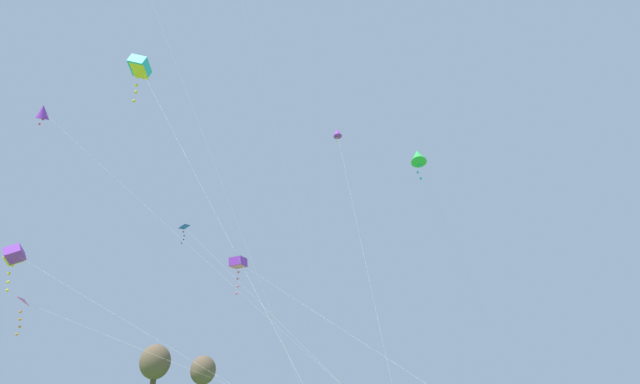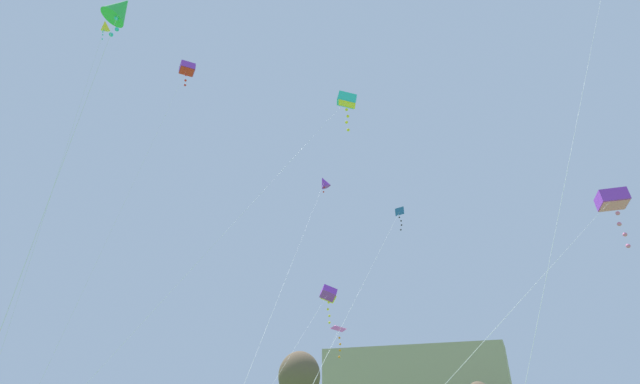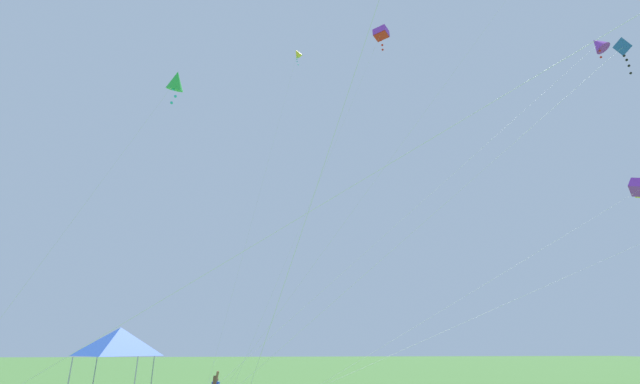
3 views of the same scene
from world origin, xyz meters
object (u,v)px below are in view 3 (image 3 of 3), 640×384
(festival_tent, at_px, (119,341))
(kite_yellow_diamond_4, at_px, (297,54))
(kite_blue_delta_0, at_px, (617,54))
(kite_purple_diamond_7, at_px, (598,44))
(kite_purple_box_6, at_px, (381,34))
(kite_green_diamond_2, at_px, (176,81))

(festival_tent, bearing_deg, kite_yellow_diamond_4, 134.43)
(kite_blue_delta_0, height_order, kite_purple_diamond_7, kite_purple_diamond_7)
(kite_yellow_diamond_4, bearing_deg, festival_tent, -45.57)
(festival_tent, distance_m, kite_purple_box_6, 27.58)
(kite_blue_delta_0, xyz_separation_m, kite_yellow_diamond_4, (-14.41, -12.25, 10.12))
(kite_yellow_diamond_4, bearing_deg, kite_green_diamond_2, -30.43)
(kite_blue_delta_0, distance_m, kite_green_diamond_2, 18.66)
(kite_purple_box_6, bearing_deg, kite_yellow_diamond_4, -95.95)
(kite_purple_box_6, bearing_deg, festival_tent, -64.42)
(festival_tent, xyz_separation_m, kite_purple_diamond_7, (-0.87, 26.65, 18.09))
(festival_tent, distance_m, kite_green_diamond_2, 11.71)
(festival_tent, height_order, kite_yellow_diamond_4, kite_yellow_diamond_4)
(festival_tent, relative_size, kite_yellow_diamond_4, 0.15)
(kite_blue_delta_0, bearing_deg, kite_purple_box_6, -157.24)
(kite_yellow_diamond_4, relative_size, kite_purple_box_6, 0.93)
(kite_green_diamond_2, bearing_deg, kite_purple_box_6, 127.03)
(kite_blue_delta_0, relative_size, kite_green_diamond_2, 1.14)
(kite_yellow_diamond_4, xyz_separation_m, kite_purple_diamond_7, (6.52, 19.12, -2.81))
(kite_blue_delta_0, xyz_separation_m, kite_green_diamond_2, (-4.41, -18.12, 0.51))
(kite_blue_delta_0, distance_m, kite_yellow_diamond_4, 21.45)
(kite_green_diamond_2, bearing_deg, festival_tent, -147.47)
(kite_blue_delta_0, bearing_deg, kite_yellow_diamond_4, -139.63)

